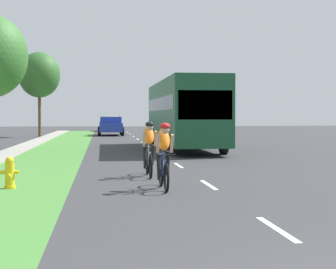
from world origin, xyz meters
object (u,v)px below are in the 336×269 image
Objects in this scene: fire_hydrant_yellow at (10,173)px; pickup_blue at (111,126)px; suv_white at (112,123)px; cyclist_trailing at (149,148)px; cyclist_lead at (164,155)px; bus_dark_green at (183,111)px; street_tree_far at (39,75)px.

pickup_blue reaches higher than fire_hydrant_yellow.
pickup_blue is (3.00, 32.95, 0.46)m from fire_hydrant_yellow.
fire_hydrant_yellow is 0.16× the size of suv_white.
fire_hydrant_yellow is at bearing -150.82° from cyclist_trailing.
pickup_blue reaches higher than cyclist_lead.
fire_hydrant_yellow is 15.26m from bus_dark_green.
cyclist_trailing is at bearing 92.44° from cyclist_lead.
suv_white is (3.38, 44.96, 0.58)m from fire_hydrant_yellow.
suv_white is 0.68× the size of street_tree_far.
cyclist_trailing reaches higher than fire_hydrant_yellow.
suv_white is (0.38, 12.01, 0.12)m from pickup_blue.
bus_dark_green is at bearing 76.37° from cyclist_trailing.
cyclist_lead is 1.00× the size of cyclist_trailing.
pickup_blue is (-0.64, 33.58, 0.02)m from cyclist_lead.
pickup_blue is at bearing 24.09° from street_tree_far.
cyclist_lead is 0.25× the size of street_tree_far.
cyclist_trailing is at bearing -77.44° from street_tree_far.
cyclist_lead is (3.64, -0.64, 0.44)m from fire_hydrant_yellow.
cyclist_lead is at bearing -88.91° from pickup_blue.
fire_hydrant_yellow is at bearing 170.06° from cyclist_lead.
cyclist_lead is 0.37× the size of suv_white.
suv_white is at bearing 88.20° from pickup_blue.
cyclist_trailing is 29.39m from street_tree_far.
fire_hydrant_yellow is 0.11× the size of street_tree_far.
suv_white is at bearing 90.20° from cyclist_trailing.
suv_white reaches higher than cyclist_lead.
suv_white is at bearing 95.51° from bus_dark_green.
cyclist_lead and cyclist_trailing have the same top height.
bus_dark_green is (6.39, 13.77, 1.61)m from fire_hydrant_yellow.
fire_hydrant_yellow is 0.44× the size of cyclist_lead.
street_tree_far is (-6.43, 30.99, 4.22)m from cyclist_lead.
pickup_blue is at bearing 100.02° from bus_dark_green.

